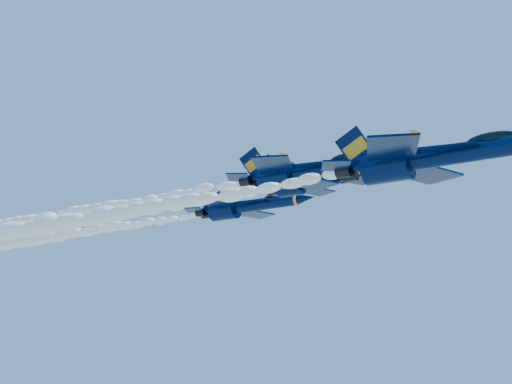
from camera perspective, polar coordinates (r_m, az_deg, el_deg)
The scene contains 8 objects.
jet_lead at distance 55.49m, azimuth 15.31°, elevation 2.98°, with size 19.11×15.68×7.10m.
smoke_trail_jet_lead at distance 70.45m, azimuth -10.09°, elevation -1.45°, with size 46.97×2.44×2.19m, color white.
jet_second at distance 72.39m, azimuth 4.54°, elevation 1.86°, with size 19.24×15.79×7.15m.
smoke_trail_jet_second at distance 90.61m, azimuth -13.60°, elevation -1.48°, with size 46.97×2.45×2.21m, color white.
jet_third at distance 81.40m, azimuth 5.01°, elevation 0.82°, with size 15.50×12.71×5.76m.
smoke_trail_jet_third at distance 98.03m, azimuth -10.91°, elevation -1.91°, with size 46.97×1.97×1.78m, color white.
jet_fourth at distance 93.39m, azimuth -0.83°, elevation -1.26°, with size 19.47×15.97×7.23m.
smoke_trail_jet_fourth at distance 113.17m, azimuth -14.59°, elevation -3.42°, with size 46.97×2.48×2.23m, color white.
Camera 1 is at (35.56, -64.45, 133.44)m, focal length 45.00 mm.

